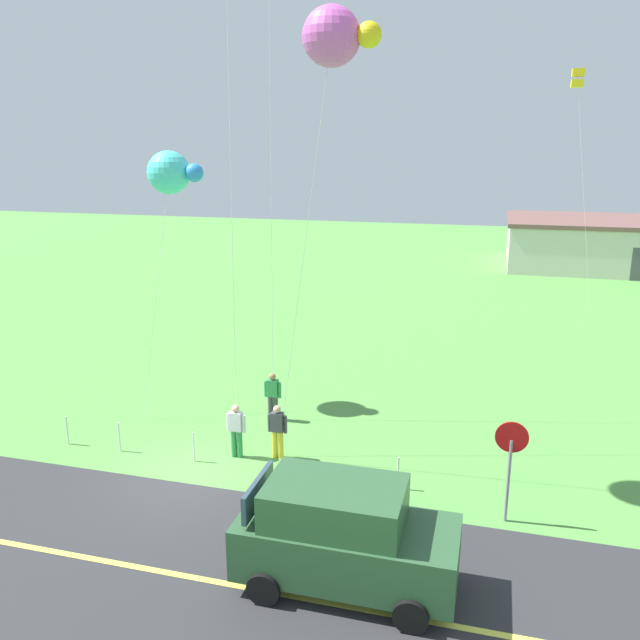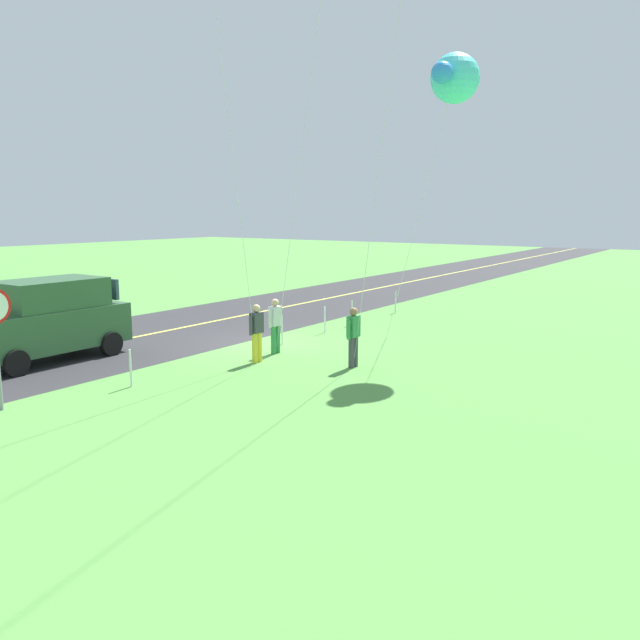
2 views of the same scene
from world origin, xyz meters
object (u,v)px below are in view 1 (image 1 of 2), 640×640
Objects in this scene: car_suv_foreground at (343,535)px; person_adult_near at (236,429)px; person_child_watcher at (273,395)px; stop_sign at (511,452)px; kite_blue_mid at (334,36)px; person_adult_companion at (277,430)px; warehouse_distant at (638,244)px; kite_green_far at (171,173)px; kite_pink_drift at (578,79)px.

person_adult_near is (-4.23, 4.67, -0.29)m from car_suv_foreground.
car_suv_foreground is 2.75× the size of person_child_watcher.
stop_sign is 10.57m from kite_blue_mid.
stop_sign is at bearing -158.53° from person_child_watcher.
person_adult_companion is 38.24m from warehouse_distant.
warehouse_distant is at bearing 57.20° from kite_green_far.
kite_pink_drift is at bearing 49.35° from kite_green_far.
person_adult_companion is 23.95m from kite_pink_drift.
stop_sign is 1.60× the size of person_child_watcher.
stop_sign is at bearing -24.91° from kite_green_far.
person_adult_companion is (-3.08, 4.93, -0.29)m from car_suv_foreground.
person_adult_near is 1.00× the size of person_adult_companion.
kite_blue_mid is (1.62, -0.07, 10.28)m from person_adult_companion.
kite_blue_mid is at bearing -29.16° from kite_green_far.
person_adult_companion is at bearing 163.06° from person_child_watcher.
kite_blue_mid reaches higher than kite_green_far.
person_child_watcher is at bearing 118.92° from car_suv_foreground.
kite_blue_mid is at bearing -177.69° from person_adult_companion.
kite_green_far is (-7.81, 8.40, 6.66)m from car_suv_foreground.
person_adult_companion is 0.13× the size of kite_pink_drift.
stop_sign is 6.57m from person_adult_companion.
kite_green_far is 21.32m from kite_pink_drift.
kite_blue_mid is at bearing -110.59° from kite_pink_drift.
kite_pink_drift is at bearing 82.87° from stop_sign.
person_adult_companion is at bearing -36.31° from kite_green_far.
kite_green_far is 37.90m from warehouse_distant.
person_adult_companion is at bearing 165.36° from stop_sign.
stop_sign is 23.40m from kite_pink_drift.
kite_green_far is 0.46× the size of warehouse_distant.
kite_blue_mid is 0.65× the size of warehouse_distant.
kite_blue_mid is at bearing 161.36° from stop_sign.
warehouse_distant reaches higher than person_adult_near.
person_child_watcher is 0.19× the size of kite_green_far.
stop_sign is at bearing -97.13° from kite_pink_drift.
kite_green_far is (-11.02, 5.12, 6.01)m from stop_sign.
person_adult_near is 0.13× the size of kite_blue_mid.
stop_sign reaches higher than car_suv_foreground.
person_adult_near is at bearing 132.20° from car_suv_foreground.
kite_green_far is at bearing 150.84° from kite_blue_mid.
person_adult_near is 38.96m from warehouse_distant.
person_adult_companion is 9.09m from kite_green_far.
person_adult_near is 0.19× the size of kite_green_far.
kite_green_far is (-4.72, 3.47, 6.95)m from person_adult_companion.
stop_sign is 37.72m from warehouse_distant.
person_adult_companion is 0.13× the size of kite_blue_mid.
warehouse_distant reaches higher than person_adult_companion.
kite_pink_drift is at bearing -113.07° from warehouse_distant.
kite_green_far is (-3.57, 3.74, 6.95)m from person_adult_near.
kite_green_far is 0.70× the size of kite_pink_drift.
stop_sign is at bearing -104.20° from warehouse_distant.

